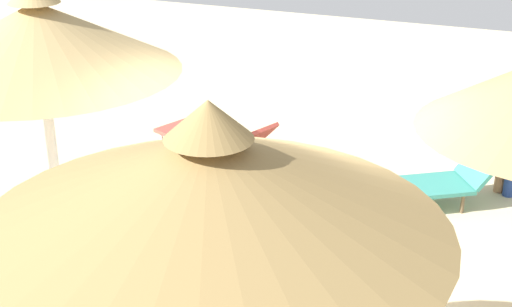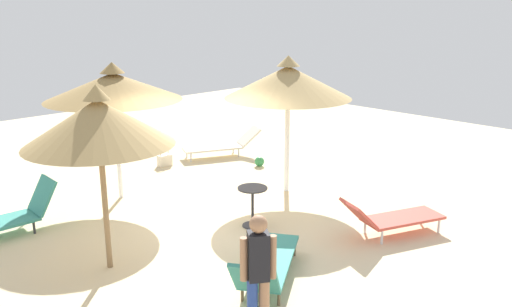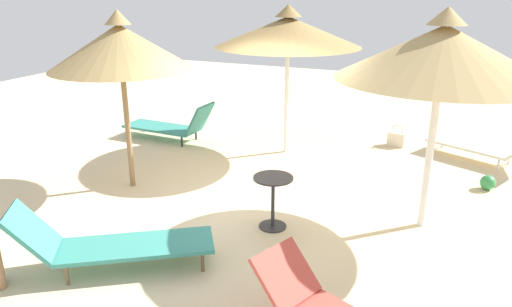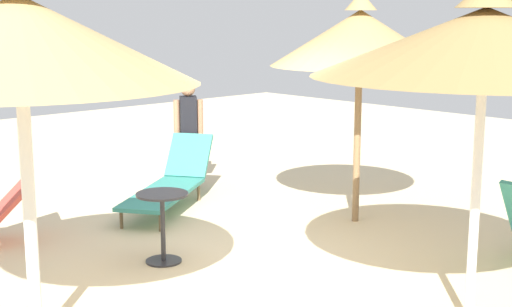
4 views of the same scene
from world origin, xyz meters
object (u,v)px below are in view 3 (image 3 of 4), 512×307
at_px(lounge_chair_far_left, 109,242).
at_px(lounge_chair_edge, 486,147).
at_px(side_table_round, 273,194).
at_px(handbag, 396,139).
at_px(parasol_umbrella_back, 443,52).
at_px(lounge_chair_far_right, 172,125).
at_px(parasol_umbrella_near_left, 288,31).
at_px(beach_ball, 488,182).
at_px(parasol_umbrella_front, 120,47).

bearing_deg(lounge_chair_far_left, lounge_chair_edge, -36.06).
bearing_deg(lounge_chair_far_left, side_table_round, -38.91).
height_order(lounge_chair_edge, handbag, lounge_chair_edge).
height_order(parasol_umbrella_back, lounge_chair_far_right, parasol_umbrella_back).
bearing_deg(parasol_umbrella_near_left, lounge_chair_edge, -76.16).
xyz_separation_m(lounge_chair_edge, handbag, (0.35, 1.66, -0.16)).
relative_size(lounge_chair_edge, beach_ball, 8.73).
bearing_deg(side_table_round, lounge_chair_far_left, 141.09).
bearing_deg(parasol_umbrella_back, lounge_chair_far_right, 70.30).
height_order(lounge_chair_far_left, lounge_chair_far_right, lounge_chair_far_right).
relative_size(parasol_umbrella_near_left, lounge_chair_edge, 1.33).
relative_size(parasol_umbrella_near_left, lounge_chair_far_right, 1.39).
bearing_deg(handbag, beach_ball, -135.30).
distance_m(parasol_umbrella_back, lounge_chair_far_right, 5.95).
xyz_separation_m(parasol_umbrella_near_left, beach_ball, (-0.45, -3.67, -2.22)).
xyz_separation_m(parasol_umbrella_near_left, parasol_umbrella_front, (-2.61, 1.75, -0.07)).
xyz_separation_m(parasol_umbrella_back, beach_ball, (1.71, -0.87, -2.25)).
relative_size(parasol_umbrella_front, beach_ball, 11.62).
bearing_deg(side_table_round, beach_ball, -46.84).
xyz_separation_m(lounge_chair_edge, lounge_chair_far_right, (-1.17, 6.11, 0.02)).
bearing_deg(parasol_umbrella_front, side_table_round, -98.84).
relative_size(parasol_umbrella_front, handbag, 6.18).
distance_m(side_table_round, beach_ball, 3.79).
xyz_separation_m(parasol_umbrella_back, lounge_chair_edge, (3.06, -0.85, -2.06)).
bearing_deg(handbag, parasol_umbrella_near_left, 122.12).
xyz_separation_m(parasol_umbrella_near_left, lounge_chair_edge, (0.90, -3.64, -2.03)).
bearing_deg(side_table_round, parasol_umbrella_back, -65.14).
height_order(parasol_umbrella_near_left, lounge_chair_far_right, parasol_umbrella_near_left).
relative_size(parasol_umbrella_front, lounge_chair_far_right, 1.38).
bearing_deg(lounge_chair_edge, lounge_chair_far_right, 100.87).
distance_m(parasol_umbrella_back, side_table_round, 2.79).
xyz_separation_m(parasol_umbrella_front, beach_ball, (2.16, -5.42, -2.15)).
bearing_deg(parasol_umbrella_front, lounge_chair_far_left, -148.48).
bearing_deg(parasol_umbrella_front, lounge_chair_edge, -56.92).
xyz_separation_m(parasol_umbrella_near_left, handbag, (1.25, -1.99, -2.19)).
bearing_deg(handbag, lounge_chair_edge, -101.91).
bearing_deg(lounge_chair_edge, parasol_umbrella_front, 123.08).
relative_size(parasol_umbrella_back, side_table_round, 3.93).
relative_size(lounge_chair_edge, lounge_chair_far_left, 0.96).
bearing_deg(beach_ball, handbag, 44.70).
distance_m(parasol_umbrella_back, beach_ball, 2.96).
xyz_separation_m(parasol_umbrella_back, side_table_round, (-0.87, 1.87, -1.87)).
distance_m(lounge_chair_far_left, beach_ball, 5.94).
bearing_deg(lounge_chair_far_left, handbag, -22.21).
xyz_separation_m(parasol_umbrella_back, lounge_chair_far_left, (-2.57, 3.25, -2.03)).
height_order(lounge_chair_edge, lounge_chair_far_left, lounge_chair_far_left).
relative_size(lounge_chair_edge, handbag, 4.64).
xyz_separation_m(lounge_chair_far_left, handbag, (5.97, -2.44, -0.19)).
bearing_deg(lounge_chair_edge, lounge_chair_far_left, 143.94).
bearing_deg(parasol_umbrella_back, handbag, 13.32).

